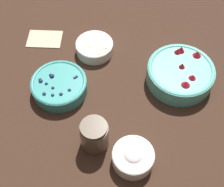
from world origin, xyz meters
TOP-DOWN VIEW (x-y plane):
  - ground_plane at (0.00, 0.00)m, footprint 4.00×4.00m
  - bowl_strawberries at (0.24, 0.14)m, footprint 0.23×0.23m
  - bowl_blueberries at (-0.12, -0.05)m, footprint 0.19×0.19m
  - bowl_bananas at (-0.08, 0.15)m, footprint 0.14×0.14m
  - bowl_cream at (0.19, -0.20)m, footprint 0.12×0.12m
  - jar_chocolate at (0.06, -0.19)m, footprint 0.08×0.08m
  - napkin at (-0.29, 0.14)m, footprint 0.15×0.13m

SIDE VIEW (x-z plane):
  - ground_plane at x=0.00m, z-range 0.00..0.00m
  - napkin at x=-0.29m, z-range 0.00..0.01m
  - bowl_bananas at x=-0.08m, z-range 0.00..0.05m
  - bowl_blueberries at x=-0.12m, z-range 0.00..0.06m
  - bowl_cream at x=0.19m, z-range 0.00..0.06m
  - bowl_strawberries at x=0.24m, z-range 0.00..0.08m
  - jar_chocolate at x=0.06m, z-range 0.00..0.10m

